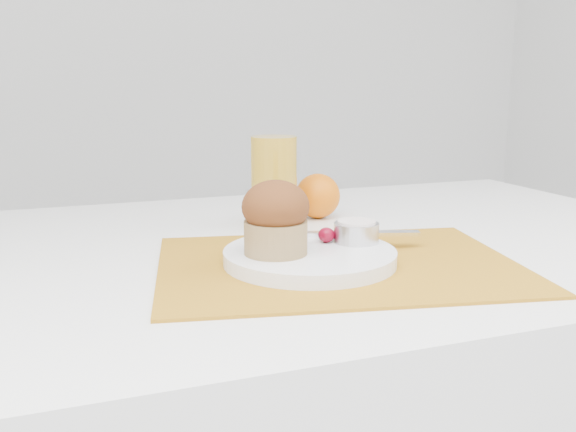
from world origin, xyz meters
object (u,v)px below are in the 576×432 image
object	(u,v)px
plate	(310,256)
juice_glass	(274,182)
orange	(318,196)
muffin	(276,218)

from	to	relation	value
plate	juice_glass	bearing A→B (deg)	82.25
orange	juice_glass	size ratio (longest dim) A/B	0.52
juice_glass	muffin	world-z (taller)	juice_glass
plate	orange	xyz separation A→B (m)	(0.12, 0.27, 0.03)
plate	juice_glass	size ratio (longest dim) A/B	1.51
plate	orange	world-z (taller)	orange
juice_glass	muffin	xyz separation A→B (m)	(-0.08, -0.23, -0.01)
juice_glass	plate	bearing A→B (deg)	-97.75
juice_glass	muffin	size ratio (longest dim) A/B	1.48
plate	juice_glass	world-z (taller)	juice_glass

